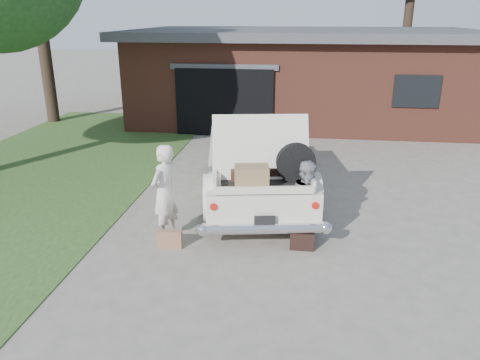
# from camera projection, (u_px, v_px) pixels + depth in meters

# --- Properties ---
(ground) EXTENTS (90.00, 90.00, 0.00)m
(ground) POSITION_uv_depth(u_px,v_px,m) (235.00, 252.00, 8.01)
(ground) COLOR gray
(ground) RESTS_ON ground
(grass_strip) EXTENTS (6.00, 16.00, 0.02)m
(grass_strip) POSITION_uv_depth(u_px,v_px,m) (32.00, 179.00, 11.49)
(grass_strip) COLOR #2D4C1E
(grass_strip) RESTS_ON ground
(house) EXTENTS (12.80, 7.80, 3.30)m
(house) POSITION_uv_depth(u_px,v_px,m) (302.00, 73.00, 18.04)
(house) COLOR brown
(house) RESTS_ON ground
(sedan) EXTENTS (2.93, 5.63, 2.13)m
(sedan) POSITION_uv_depth(u_px,v_px,m) (255.00, 162.00, 10.26)
(sedan) COLOR silver
(sedan) RESTS_ON ground
(woman_left) EXTENTS (0.60, 0.73, 1.74)m
(woman_left) POSITION_uv_depth(u_px,v_px,m) (164.00, 192.00, 8.29)
(woman_left) COLOR silver
(woman_left) RESTS_ON ground
(woman_right) EXTENTS (0.78, 0.87, 1.50)m
(woman_right) POSITION_uv_depth(u_px,v_px,m) (308.00, 202.00, 8.18)
(woman_right) COLOR gray
(woman_right) RESTS_ON ground
(suitcase_left) EXTENTS (0.43, 0.17, 0.32)m
(suitcase_left) POSITION_uv_depth(u_px,v_px,m) (170.00, 239.00, 8.11)
(suitcase_left) COLOR #99684E
(suitcase_left) RESTS_ON ground
(suitcase_right) EXTENTS (0.42, 0.13, 0.32)m
(suitcase_right) POSITION_uv_depth(u_px,v_px,m) (302.00, 241.00, 8.05)
(suitcase_right) COLOR black
(suitcase_right) RESTS_ON ground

